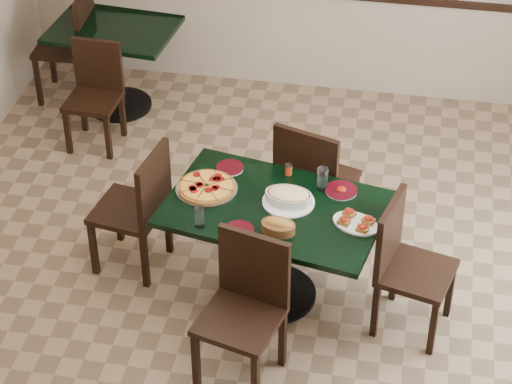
% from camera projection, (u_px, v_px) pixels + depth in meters
% --- Properties ---
extents(floor, '(5.50, 5.50, 0.00)m').
position_uv_depth(floor, '(260.00, 296.00, 6.63)').
color(floor, '#84694C').
rests_on(floor, ground).
extents(room_shell, '(5.50, 5.50, 5.50)m').
position_uv_depth(room_shell, '(444.00, 31.00, 7.13)').
color(room_shell, white).
rests_on(room_shell, floor).
extents(main_table, '(1.47, 1.09, 0.75)m').
position_uv_depth(main_table, '(274.00, 229.00, 6.29)').
color(main_table, black).
rests_on(main_table, floor).
extents(back_table, '(1.06, 0.81, 0.75)m').
position_uv_depth(back_table, '(115.00, 52.00, 8.21)').
color(back_table, black).
rests_on(back_table, floor).
extents(chair_far, '(0.58, 0.58, 0.99)m').
position_uv_depth(chair_far, '(312.00, 178.00, 6.74)').
color(chair_far, black).
rests_on(chair_far, floor).
extents(chair_near, '(0.54, 0.54, 0.96)m').
position_uv_depth(chair_near, '(246.00, 301.00, 5.81)').
color(chair_near, black).
rests_on(chair_near, floor).
extents(chair_right, '(0.53, 0.53, 0.92)m').
position_uv_depth(chair_right, '(404.00, 260.00, 6.13)').
color(chair_right, black).
rests_on(chair_right, floor).
extents(chair_left, '(0.51, 0.51, 0.94)m').
position_uv_depth(chair_left, '(140.00, 204.00, 6.56)').
color(chair_left, black).
rests_on(chair_left, floor).
extents(back_chair_near, '(0.42, 0.42, 0.85)m').
position_uv_depth(back_chair_near, '(96.00, 89.00, 7.84)').
color(back_chair_near, black).
rests_on(back_chair_near, floor).
extents(back_chair_left, '(0.48, 0.48, 0.98)m').
position_uv_depth(back_chair_left, '(74.00, 39.00, 8.33)').
color(back_chair_left, black).
rests_on(back_chair_left, floor).
extents(pepperoni_pizza, '(0.40, 0.40, 0.04)m').
position_uv_depth(pepperoni_pizza, '(206.00, 187.00, 6.31)').
color(pepperoni_pizza, '#BAB9C1').
rests_on(pepperoni_pizza, main_table).
extents(lasagna_casserole, '(0.33, 0.33, 0.09)m').
position_uv_depth(lasagna_casserole, '(289.00, 197.00, 6.19)').
color(lasagna_casserole, silver).
rests_on(lasagna_casserole, main_table).
extents(bread_basket, '(0.23, 0.17, 0.09)m').
position_uv_depth(bread_basket, '(278.00, 226.00, 5.96)').
color(bread_basket, brown).
rests_on(bread_basket, main_table).
extents(bruschetta_platter, '(0.36, 0.31, 0.05)m').
position_uv_depth(bruschetta_platter, '(356.00, 222.00, 6.02)').
color(bruschetta_platter, silver).
rests_on(bruschetta_platter, main_table).
extents(side_plate_near, '(0.18, 0.18, 0.02)m').
position_uv_depth(side_plate_near, '(239.00, 230.00, 5.98)').
color(side_plate_near, silver).
rests_on(side_plate_near, main_table).
extents(side_plate_far_r, '(0.21, 0.21, 0.03)m').
position_uv_depth(side_plate_far_r, '(341.00, 190.00, 6.30)').
color(side_plate_far_r, silver).
rests_on(side_plate_far_r, main_table).
extents(side_plate_far_l, '(0.18, 0.18, 0.02)m').
position_uv_depth(side_plate_far_l, '(230.00, 168.00, 6.50)').
color(side_plate_far_l, silver).
rests_on(side_plate_far_l, main_table).
extents(napkin_setting, '(0.15, 0.15, 0.01)m').
position_uv_depth(napkin_setting, '(234.00, 234.00, 5.96)').
color(napkin_setting, white).
rests_on(napkin_setting, main_table).
extents(water_glass_a, '(0.07, 0.07, 0.15)m').
position_uv_depth(water_glass_a, '(322.00, 179.00, 6.28)').
color(water_glass_a, white).
rests_on(water_glass_a, main_table).
extents(water_glass_b, '(0.06, 0.06, 0.13)m').
position_uv_depth(water_glass_b, '(200.00, 217.00, 5.99)').
color(water_glass_b, white).
rests_on(water_glass_b, main_table).
extents(pepper_shaker, '(0.05, 0.05, 0.08)m').
position_uv_depth(pepper_shaker, '(289.00, 169.00, 6.43)').
color(pepper_shaker, '#AA2B12').
rests_on(pepper_shaker, main_table).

